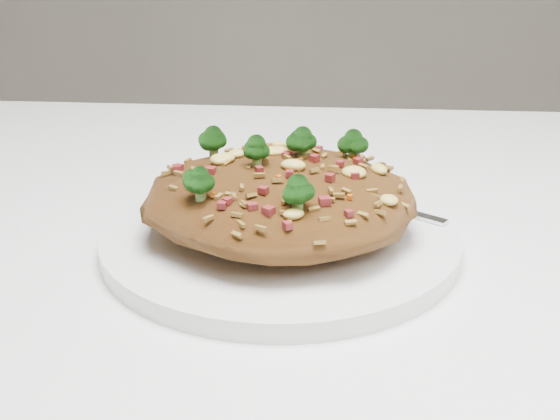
# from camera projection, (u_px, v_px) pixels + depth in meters

# --- Properties ---
(dining_table) EXTENTS (1.20, 0.80, 0.75)m
(dining_table) POSITION_uv_depth(u_px,v_px,m) (266.00, 379.00, 0.56)
(dining_table) COLOR white
(dining_table) RESTS_ON ground
(plate) EXTENTS (0.25, 0.25, 0.01)m
(plate) POSITION_uv_depth(u_px,v_px,m) (280.00, 238.00, 0.55)
(plate) COLOR white
(plate) RESTS_ON dining_table
(fried_rice) EXTENTS (0.19, 0.18, 0.07)m
(fried_rice) POSITION_uv_depth(u_px,v_px,m) (280.00, 189.00, 0.54)
(fried_rice) COLOR brown
(fried_rice) RESTS_ON plate
(fork) EXTENTS (0.14, 0.10, 0.00)m
(fork) POSITION_uv_depth(u_px,v_px,m) (360.00, 199.00, 0.60)
(fork) COLOR silver
(fork) RESTS_ON plate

